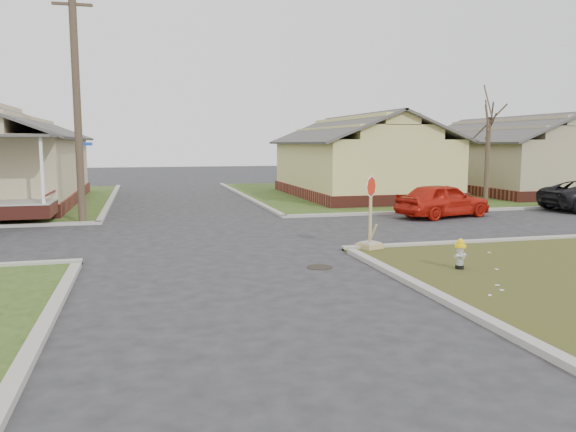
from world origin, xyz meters
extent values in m
plane|color=#252527|center=(0.00, 0.00, 0.00)|extent=(120.00, 120.00, 0.00)
cube|color=#2A4418|center=(22.00, 18.00, 0.03)|extent=(37.00, 19.00, 0.05)
cylinder|color=black|center=(2.20, -0.50, 0.01)|extent=(0.64, 0.64, 0.01)
cube|color=maroon|center=(10.00, 16.50, 0.30)|extent=(7.20, 11.20, 0.60)
cube|color=#D2CA7B|center=(10.00, 16.50, 1.90)|extent=(7.00, 11.00, 2.60)
cube|color=maroon|center=(20.00, 16.50, 0.30)|extent=(7.20, 11.20, 0.60)
cube|color=tan|center=(20.00, 16.50, 1.90)|extent=(7.00, 11.00, 2.60)
cylinder|color=#3E3024|center=(-4.20, 8.90, 4.50)|extent=(0.28, 0.28, 9.00)
cube|color=#3E3024|center=(-4.20, 8.90, 8.00)|extent=(1.40, 0.10, 0.10)
cylinder|color=#3E3024|center=(14.00, 10.20, 2.15)|extent=(0.22, 0.22, 4.20)
cylinder|color=black|center=(5.33, -1.70, 0.10)|extent=(0.20, 0.20, 0.09)
cylinder|color=silver|center=(5.33, -1.70, 0.35)|extent=(0.17, 0.17, 0.42)
sphere|color=silver|center=(5.33, -1.70, 0.56)|extent=(0.17, 0.17, 0.17)
cylinder|color=yellow|center=(5.33, -1.70, 0.60)|extent=(0.27, 0.27, 0.05)
cylinder|color=yellow|center=(5.33, -1.70, 0.66)|extent=(0.20, 0.20, 0.09)
sphere|color=yellow|center=(5.33, -1.70, 0.72)|extent=(0.14, 0.14, 0.14)
cube|color=tan|center=(4.29, 1.32, 0.12)|extent=(0.58, 0.58, 0.14)
cube|color=#A8A49A|center=(4.29, 1.32, 0.21)|extent=(0.47, 0.47, 0.04)
cube|color=tan|center=(4.29, 1.32, 1.12)|extent=(0.08, 0.04, 1.95)
cylinder|color=red|center=(4.29, 1.28, 1.82)|extent=(0.52, 0.23, 0.56)
cylinder|color=white|center=(4.29, 1.29, 1.82)|extent=(0.59, 0.26, 0.63)
imported|color=red|center=(9.98, 7.20, 0.70)|extent=(4.41, 2.61, 1.41)
camera|label=1|loc=(-1.96, -13.39, 3.04)|focal=35.00mm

